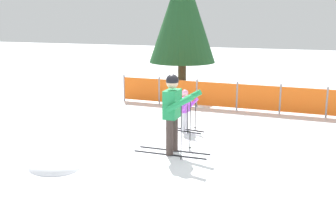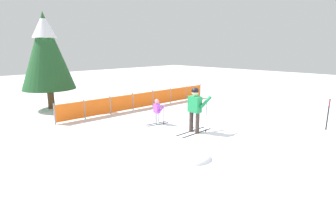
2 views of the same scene
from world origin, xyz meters
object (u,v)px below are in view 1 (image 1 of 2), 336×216
object	(u,v)px
conifer_far	(182,11)
skier_adult	(173,107)
safety_fence	(258,97)
skier_child	(185,107)

from	to	relation	value
conifer_far	skier_adult	bearing A→B (deg)	-74.30
conifer_far	safety_fence	bearing A→B (deg)	-44.47
skier_adult	skier_child	size ratio (longest dim) A/B	1.60
safety_fence	conifer_far	xyz separation A→B (m)	(-3.63, 3.56, 2.69)
conifer_far	skier_child	bearing A→B (deg)	-72.24
skier_adult	skier_child	bearing A→B (deg)	99.36
skier_adult	conifer_far	size ratio (longest dim) A/B	0.35
skier_adult	conifer_far	world-z (taller)	conifer_far
safety_fence	skier_child	bearing A→B (deg)	-118.70
skier_child	conifer_far	world-z (taller)	conifer_far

